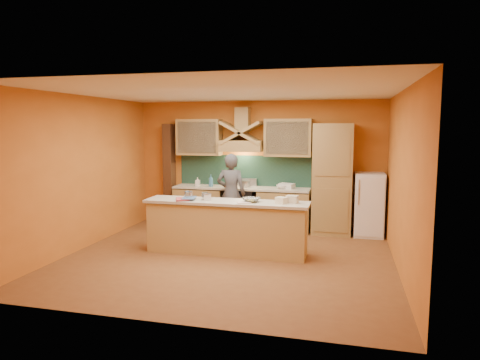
% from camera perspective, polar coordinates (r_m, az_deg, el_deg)
% --- Properties ---
extents(floor, '(5.50, 5.00, 0.01)m').
position_cam_1_polar(floor, '(7.41, -1.70, -10.42)').
color(floor, brown).
rests_on(floor, ground).
extents(ceiling, '(5.50, 5.00, 0.01)m').
position_cam_1_polar(ceiling, '(7.09, -1.79, 11.70)').
color(ceiling, white).
rests_on(ceiling, wall_back).
extents(wall_back, '(5.50, 0.02, 2.80)m').
position_cam_1_polar(wall_back, '(9.53, 2.34, 2.09)').
color(wall_back, '#C86F27').
rests_on(wall_back, floor).
extents(wall_front, '(5.50, 0.02, 2.80)m').
position_cam_1_polar(wall_front, '(4.78, -9.92, -2.99)').
color(wall_front, '#C86F27').
rests_on(wall_front, floor).
extents(wall_left, '(0.02, 5.00, 2.80)m').
position_cam_1_polar(wall_left, '(8.29, -20.35, 0.91)').
color(wall_left, '#C86F27').
rests_on(wall_left, floor).
extents(wall_right, '(0.02, 5.00, 2.80)m').
position_cam_1_polar(wall_right, '(6.90, 20.80, -0.28)').
color(wall_right, '#C86F27').
rests_on(wall_right, floor).
extents(base_cabinet_left, '(1.10, 0.60, 0.86)m').
position_cam_1_polar(base_cabinet_left, '(9.71, -5.30, -3.62)').
color(base_cabinet_left, '#A08049').
rests_on(base_cabinet_left, floor).
extents(base_cabinet_right, '(1.10, 0.60, 0.86)m').
position_cam_1_polar(base_cabinet_right, '(9.27, 5.88, -4.15)').
color(base_cabinet_right, '#A08049').
rests_on(base_cabinet_right, floor).
extents(counter_top, '(3.00, 0.62, 0.04)m').
position_cam_1_polar(counter_top, '(9.37, 0.16, -1.07)').
color(counter_top, '#BFB6A2').
rests_on(counter_top, base_cabinet_left).
extents(stove, '(0.60, 0.58, 0.90)m').
position_cam_1_polar(stove, '(9.44, 0.16, -3.78)').
color(stove, black).
rests_on(stove, floor).
extents(backsplash, '(3.00, 0.03, 0.70)m').
position_cam_1_polar(backsplash, '(9.60, 0.57, 1.23)').
color(backsplash, '#17332A').
rests_on(backsplash, wall_back).
extents(range_hood, '(0.92, 0.50, 0.24)m').
position_cam_1_polar(range_hood, '(9.33, 0.23, 4.57)').
color(range_hood, '#A08049').
rests_on(range_hood, wall_back).
extents(hood_chimney, '(0.30, 0.30, 0.50)m').
position_cam_1_polar(hood_chimney, '(9.42, 0.38, 8.12)').
color(hood_chimney, '#A08049').
rests_on(hood_chimney, wall_back).
extents(upper_cabinet_left, '(1.00, 0.35, 0.80)m').
position_cam_1_polar(upper_cabinet_left, '(9.68, -5.44, 5.70)').
color(upper_cabinet_left, '#A08049').
rests_on(upper_cabinet_left, wall_back).
extents(upper_cabinet_right, '(1.00, 0.35, 0.80)m').
position_cam_1_polar(upper_cabinet_right, '(9.21, 6.43, 5.62)').
color(upper_cabinet_right, '#A08049').
rests_on(upper_cabinet_right, wall_back).
extents(pantry_column, '(0.80, 0.60, 2.30)m').
position_cam_1_polar(pantry_column, '(9.07, 12.21, 0.09)').
color(pantry_column, '#A08049').
rests_on(pantry_column, floor).
extents(fridge, '(0.58, 0.60, 1.30)m').
position_cam_1_polar(fridge, '(9.15, 16.83, -3.16)').
color(fridge, white).
rests_on(fridge, floor).
extents(trim_column_left, '(0.20, 0.30, 2.30)m').
position_cam_1_polar(trim_column_left, '(10.04, -9.38, 0.82)').
color(trim_column_left, '#472816').
rests_on(trim_column_left, floor).
extents(island_body, '(2.80, 0.55, 0.88)m').
position_cam_1_polar(island_body, '(7.60, -1.83, -6.54)').
color(island_body, tan).
rests_on(island_body, floor).
extents(island_top, '(2.90, 0.62, 0.05)m').
position_cam_1_polar(island_top, '(7.50, -1.84, -2.97)').
color(island_top, '#BFB6A2').
rests_on(island_top, island_body).
extents(person, '(0.62, 0.41, 1.69)m').
position_cam_1_polar(person, '(8.93, -1.20, -1.84)').
color(person, '#4C4C51').
rests_on(person, floor).
extents(pot_large, '(0.27, 0.27, 0.16)m').
position_cam_1_polar(pot_large, '(9.31, -1.13, -0.64)').
color(pot_large, '#B2B2B9').
rests_on(pot_large, stove).
extents(pot_small, '(0.20, 0.20, 0.14)m').
position_cam_1_polar(pot_small, '(9.36, 0.69, -0.65)').
color(pot_small, silver).
rests_on(pot_small, stove).
extents(soap_bottle_a, '(0.09, 0.10, 0.20)m').
position_cam_1_polar(soap_bottle_a, '(9.55, -5.67, -0.22)').
color(soap_bottle_a, silver).
rests_on(soap_bottle_a, counter_top).
extents(soap_bottle_b, '(0.12, 0.12, 0.27)m').
position_cam_1_polar(soap_bottle_b, '(9.44, -3.90, -0.08)').
color(soap_bottle_b, teal).
rests_on(soap_bottle_b, counter_top).
extents(bowl_back, '(0.33, 0.33, 0.08)m').
position_cam_1_polar(bowl_back, '(9.17, 5.63, -0.91)').
color(bowl_back, silver).
rests_on(bowl_back, counter_top).
extents(dish_rack, '(0.35, 0.31, 0.11)m').
position_cam_1_polar(dish_rack, '(9.21, 6.24, -0.79)').
color(dish_rack, silver).
rests_on(dish_rack, counter_top).
extents(book_lower, '(0.34, 0.38, 0.03)m').
position_cam_1_polar(book_lower, '(7.62, -8.53, -2.58)').
color(book_lower, '#B44044').
rests_on(book_lower, island_top).
extents(book_upper, '(0.27, 0.34, 0.02)m').
position_cam_1_polar(book_upper, '(7.65, -7.64, -2.38)').
color(book_upper, '#436694').
rests_on(book_upper, island_top).
extents(jar_large, '(0.19, 0.19, 0.15)m').
position_cam_1_polar(jar_large, '(7.65, -6.90, -2.06)').
color(jar_large, white).
rests_on(jar_large, island_top).
extents(jar_small, '(0.13, 0.13, 0.13)m').
position_cam_1_polar(jar_small, '(7.62, -4.73, -2.14)').
color(jar_small, silver).
rests_on(jar_small, island_top).
extents(kitchen_scale, '(0.16, 0.16, 0.10)m').
position_cam_1_polar(kitchen_scale, '(7.54, -4.37, -2.33)').
color(kitchen_scale, silver).
rests_on(kitchen_scale, island_top).
extents(mixing_bowl, '(0.35, 0.35, 0.07)m').
position_cam_1_polar(mixing_bowl, '(7.37, 1.53, -2.66)').
color(mixing_bowl, silver).
rests_on(mixing_bowl, island_top).
extents(cloth, '(0.28, 0.25, 0.02)m').
position_cam_1_polar(cloth, '(7.27, 0.54, -3.03)').
color(cloth, beige).
rests_on(cloth, island_top).
extents(grocery_bag_a, '(0.21, 0.18, 0.13)m').
position_cam_1_polar(grocery_bag_a, '(7.32, 6.97, -2.57)').
color(grocery_bag_a, beige).
rests_on(grocery_bag_a, island_top).
extents(grocery_bag_b, '(0.22, 0.21, 0.11)m').
position_cam_1_polar(grocery_bag_b, '(7.25, 5.54, -2.72)').
color(grocery_bag_b, beige).
rests_on(grocery_bag_b, island_top).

